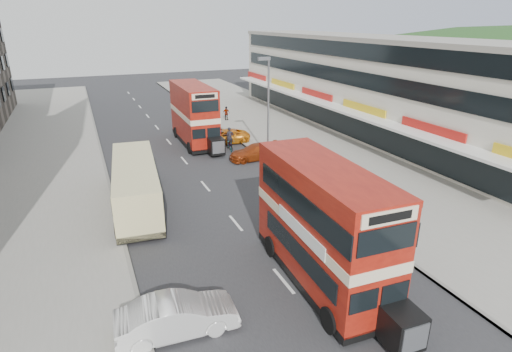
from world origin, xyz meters
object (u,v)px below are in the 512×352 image
coach (136,184)px  car_right_a (256,152)px  car_left_front (177,316)px  pedestrian_near (292,151)px  bus_main (323,225)px  car_right_b (225,137)px  pedestrian_far (226,113)px  street_lamp (267,100)px  cyclist (230,143)px  bus_second (194,114)px

coach → car_right_a: 11.71m
car_left_front → car_right_a: size_ratio=1.00×
car_right_a → pedestrian_near: bearing=41.6°
bus_main → car_right_b: bearing=-95.7°
car_left_front → pedestrian_far: (12.78, 31.09, 0.19)m
pedestrian_near → car_right_a: bearing=-48.3°
bus_main → coach: bearing=-57.8°
street_lamp → car_right_a: bearing=180.0°
coach → pedestrian_near: (12.36, 3.24, -0.42)m
cyclist → car_left_front: bearing=-107.7°
bus_second → car_right_b: 3.45m
car_right_a → pedestrian_far: bearing=170.3°
pedestrian_far → pedestrian_near: bearing=-98.1°
car_left_front → pedestrian_far: 33.62m
street_lamp → car_left_front: size_ratio=1.84×
car_right_b → bus_main: bearing=-2.2°
coach → pedestrian_far: size_ratio=6.54×
street_lamp → pedestrian_far: (1.26, 13.78, -3.87)m
street_lamp → bus_second: size_ratio=0.86×
car_left_front → cyclist: cyclist is taller
car_right_a → pedestrian_near: pedestrian_near is taller
pedestrian_far → cyclist: bearing=-115.1°
street_lamp → coach: (-11.28, -5.55, -3.26)m
bus_second → bus_main: bearing=89.2°
car_left_front → car_right_b: car_left_front is taller
bus_second → pedestrian_near: 10.54m
car_right_a → pedestrian_near: 3.15m
car_right_b → bus_second: bearing=-108.4°
bus_second → car_left_front: size_ratio=2.14×
coach → cyclist: bearing=49.6°
bus_second → car_left_front: bearing=74.1°
bus_main → pedestrian_near: bearing=-110.6°
cyclist → car_right_b: bearing=89.5°
bus_second → car_right_b: bus_second is taller
street_lamp → car_right_a: street_lamp is taller
car_left_front → bus_main: bearing=-80.1°
pedestrian_near → bus_second: bearing=-59.2°
coach → bus_main: bearing=-54.5°
car_right_b → coach: bearing=-34.6°
street_lamp → pedestrian_near: street_lamp is taller
coach → bus_second: bearing=65.9°
bus_main → pedestrian_near: 15.57m
car_right_a → cyclist: (-1.08, 3.27, 0.03)m
car_right_b → pedestrian_near: pedestrian_near is taller
street_lamp → car_right_b: (-1.80, 5.47, -4.15)m
coach → pedestrian_far: bearing=62.8°
car_left_front → car_right_b: bearing=-19.8°
bus_main → pedestrian_near: size_ratio=4.94×
bus_main → cyclist: bearing=-95.8°
car_left_front → coach: bearing=2.1°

